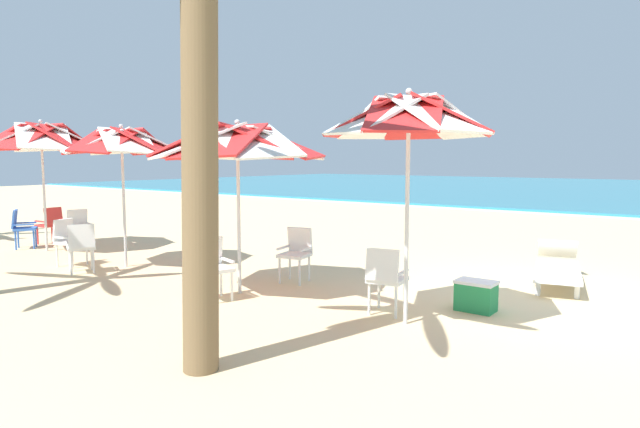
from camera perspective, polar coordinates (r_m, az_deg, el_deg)
ground_plane at (r=8.39m, az=21.18°, el=-8.15°), size 80.00×80.00×0.00m
beach_umbrella_0 at (r=6.42m, az=9.30°, el=9.75°), size 2.03×2.03×2.78m
plastic_chair_0 at (r=6.91m, az=6.91°, el=-6.52°), size 0.51×0.54×0.87m
beach_umbrella_1 at (r=7.91m, az=-8.66°, el=7.34°), size 2.56×2.56×2.53m
plastic_chair_1 at (r=7.75m, az=-11.27°, el=-5.24°), size 0.58×0.55×0.87m
plastic_chair_2 at (r=8.72m, az=-2.50°, el=-3.91°), size 0.53×0.55×0.87m
beach_umbrella_2 at (r=10.44m, az=-20.14°, el=7.02°), size 2.13×2.13×2.59m
plastic_chair_3 at (r=11.04m, az=-24.94°, el=-2.40°), size 0.57×0.55×0.87m
plastic_chair_4 at (r=10.19m, az=-23.82°, el=-2.99°), size 0.61×0.59×0.87m
beach_umbrella_3 at (r=12.95m, az=-27.27°, el=7.07°), size 2.54×2.54×2.80m
plastic_chair_5 at (r=13.97m, az=-26.50°, el=-0.86°), size 0.50×0.47×0.87m
plastic_chair_6 at (r=12.98m, az=-23.99°, el=-1.21°), size 0.56×0.53×0.87m
plastic_chair_7 at (r=13.59m, az=-28.88°, el=-1.14°), size 0.61×0.62×0.87m
sun_lounger_1 at (r=9.31m, az=23.70°, el=-5.12°), size 1.12×2.23×0.62m
palm_tree_3 at (r=5.14m, az=-12.55°, el=15.44°), size 2.98×2.89×4.54m
cooler_box at (r=7.39m, az=16.09°, el=-8.25°), size 0.50×0.34×0.40m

